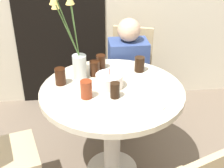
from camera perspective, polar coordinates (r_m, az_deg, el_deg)
The scene contains 13 objects.
doorway_panel at distance 3.13m, azimuth -9.76°, elevation 13.63°, with size 0.90×0.01×2.05m.
dining_table at distance 2.24m, azimuth 0.00°, elevation -4.34°, with size 1.00×1.00×0.76m.
chair_far_back at distance 3.01m, azimuth 3.38°, elevation 2.61°, with size 0.51×0.51×0.89m.
birthday_cake at distance 2.16m, azimuth -0.50°, elevation 0.61°, with size 0.19×0.19×0.14m.
flower_vase at distance 2.20m, azimuth -7.06°, elevation 7.13°, with size 0.22×0.32×0.67m.
side_plate at distance 2.00m, azimuth 7.21°, elevation -3.70°, with size 0.18×0.18×0.01m.
drink_glass_0 at distance 2.04m, azimuth -4.73°, elevation -0.98°, with size 0.08×0.08×0.12m.
drink_glass_1 at distance 2.39m, azimuth 5.05°, elevation 3.63°, with size 0.08×0.08×0.11m.
drink_glass_2 at distance 2.32m, azimuth -3.21°, elevation 2.88°, with size 0.07×0.07×0.11m.
drink_glass_3 at distance 2.43m, azimuth -2.05°, elevation 4.11°, with size 0.07×0.07×0.11m.
drink_glass_4 at distance 2.22m, azimuth -9.43°, elevation 1.39°, with size 0.08×0.08×0.12m.
drink_glass_5 at distance 2.04m, azimuth 0.54°, elevation -1.13°, with size 0.06×0.06×0.11m.
person_woman at distance 2.87m, azimuth 2.87°, elevation 1.13°, with size 0.34×0.24×1.05m.
Camera 1 is at (-0.21, -1.86, 1.83)m, focal length 50.00 mm.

